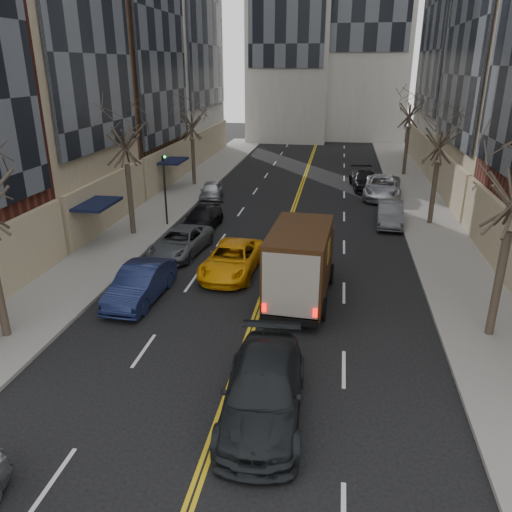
{
  "coord_description": "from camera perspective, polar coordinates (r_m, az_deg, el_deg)",
  "views": [
    {
      "loc": [
        2.92,
        -6.41,
        9.49
      ],
      "look_at": [
        -0.16,
        12.21,
        2.2
      ],
      "focal_mm": 35.0,
      "sensor_mm": 36.0,
      "label": 1
    }
  ],
  "objects": [
    {
      "name": "tree_lf_far",
      "position": [
        41.26,
        -7.43,
        16.14
      ],
      "size": [
        3.2,
        3.2,
        8.12
      ],
      "color": "#382D23",
      "rests_on": "sidewalk_left"
    },
    {
      "name": "taxi",
      "position": [
        23.99,
        -2.75,
        -0.38
      ],
      "size": [
        2.63,
        5.22,
        1.42
      ],
      "primitive_type": "imported",
      "rotation": [
        0.0,
        0.0,
        -0.06
      ],
      "color": "orange",
      "rests_on": "ground"
    },
    {
      "name": "parked_lf_d",
      "position": [
        30.68,
        -6.18,
        4.24
      ],
      "size": [
        2.01,
        4.53,
        1.29
      ],
      "primitive_type": "imported",
      "rotation": [
        0.0,
        0.0,
        -0.05
      ],
      "color": "black",
      "rests_on": "ground"
    },
    {
      "name": "traffic_signal",
      "position": [
        30.95,
        -10.41,
        8.33
      ],
      "size": [
        0.29,
        0.26,
        4.7
      ],
      "color": "black",
      "rests_on": "sidewalk_left"
    },
    {
      "name": "parked_lf_b",
      "position": [
        21.79,
        -13.09,
        -3.09
      ],
      "size": [
        1.79,
        4.66,
        1.52
      ],
      "primitive_type": "imported",
      "rotation": [
        0.0,
        0.0,
        -0.04
      ],
      "color": "#131A3C",
      "rests_on": "ground"
    },
    {
      "name": "tree_rt_far",
      "position": [
        46.86,
        17.36,
        16.86
      ],
      "size": [
        3.2,
        3.2,
        9.11
      ],
      "color": "#382D23",
      "rests_on": "sidewalk_right"
    },
    {
      "name": "ups_truck",
      "position": [
        20.98,
        5.14,
        -0.81
      ],
      "size": [
        2.77,
        6.23,
        3.35
      ],
      "rotation": [
        0.0,
        0.0,
        -0.06
      ],
      "color": "black",
      "rests_on": "ground"
    },
    {
      "name": "tree_rt_mid",
      "position": [
        32.13,
        20.52,
        13.91
      ],
      "size": [
        3.2,
        3.2,
        8.32
      ],
      "color": "#382D23",
      "rests_on": "sidewalk_right"
    },
    {
      "name": "observer_sedan",
      "position": [
        14.68,
        0.87,
        -15.15
      ],
      "size": [
        2.53,
        5.68,
        1.62
      ],
      "rotation": [
        0.0,
        0.0,
        0.05
      ],
      "color": "black",
      "rests_on": "ground"
    },
    {
      "name": "pedestrian",
      "position": [
        26.68,
        6.38,
        2.24
      ],
      "size": [
        0.53,
        0.73,
        1.83
      ],
      "primitive_type": "imported",
      "rotation": [
        0.0,
        0.0,
        1.72
      ],
      "color": "black",
      "rests_on": "ground"
    },
    {
      "name": "parked_rt_a",
      "position": [
        32.43,
        15.07,
        4.69
      ],
      "size": [
        1.77,
        4.44,
        1.43
      ],
      "primitive_type": "imported",
      "rotation": [
        0.0,
        0.0,
        -0.06
      ],
      "color": "#4C4F53",
      "rests_on": "ground"
    },
    {
      "name": "parked_rt_c",
      "position": [
        41.72,
        12.32,
        8.54
      ],
      "size": [
        2.64,
        5.33,
        1.49
      ],
      "primitive_type": "imported",
      "rotation": [
        0.0,
        0.0,
        0.11
      ],
      "color": "black",
      "rests_on": "ground"
    },
    {
      "name": "parked_lf_c",
      "position": [
        26.76,
        -8.6,
        1.63
      ],
      "size": [
        2.75,
        5.04,
        1.34
      ],
      "primitive_type": "imported",
      "rotation": [
        0.0,
        0.0,
        -0.11
      ],
      "color": "#53575B",
      "rests_on": "ground"
    },
    {
      "name": "sidewalk_left",
      "position": [
        36.7,
        -9.94,
        5.94
      ],
      "size": [
        4.0,
        66.0,
        0.15
      ],
      "primitive_type": "cube",
      "color": "slate",
      "rests_on": "ground"
    },
    {
      "name": "tree_lf_mid",
      "position": [
        29.04,
        -14.96,
        14.73
      ],
      "size": [
        3.2,
        3.2,
        8.91
      ],
      "color": "#382D23",
      "rests_on": "sidewalk_left"
    },
    {
      "name": "parked_lf_e",
      "position": [
        37.52,
        -5.14,
        7.41
      ],
      "size": [
        2.03,
        3.99,
        1.3
      ],
      "primitive_type": "imported",
      "rotation": [
        0.0,
        0.0,
        0.13
      ],
      "color": "#A7A9AF",
      "rests_on": "ground"
    },
    {
      "name": "parked_rt_b",
      "position": [
        39.17,
        14.24,
        7.67
      ],
      "size": [
        3.17,
        6.01,
        1.61
      ],
      "primitive_type": "imported",
      "rotation": [
        0.0,
        0.0,
        -0.09
      ],
      "color": "#B4B6BC",
      "rests_on": "ground"
    },
    {
      "name": "sidewalk_right",
      "position": [
        35.24,
        19.03,
        4.46
      ],
      "size": [
        4.0,
        66.0,
        0.15
      ],
      "primitive_type": "cube",
      "color": "slate",
      "rests_on": "ground"
    }
  ]
}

